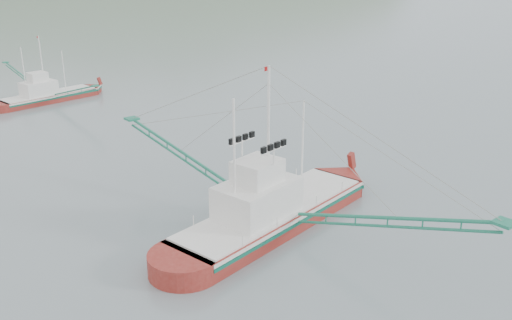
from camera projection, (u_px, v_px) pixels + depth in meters
ground at (309, 224)px, 40.83m from camera, size 1200.00×1200.00×0.00m
main_boat at (271, 199)px, 39.73m from camera, size 17.48×30.43×12.43m
bg_boat_far at (47, 91)px, 74.21m from camera, size 12.88×22.57×9.19m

